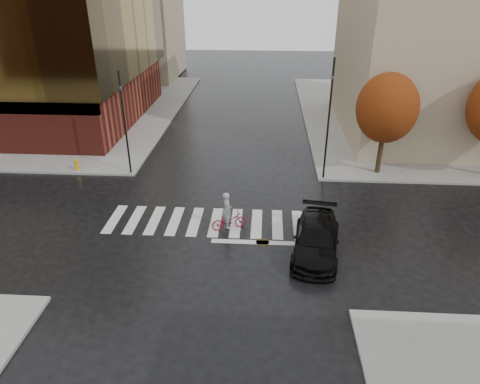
% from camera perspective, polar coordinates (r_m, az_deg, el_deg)
% --- Properties ---
extents(ground, '(120.00, 120.00, 0.00)m').
position_cam_1_polar(ground, '(22.52, -3.42, -4.69)').
color(ground, black).
rests_on(ground, ground).
extents(sidewalk_nw, '(30.00, 30.00, 0.15)m').
position_cam_1_polar(sidewalk_nw, '(47.90, -26.40, 9.95)').
color(sidewalk_nw, gray).
rests_on(sidewalk_nw, ground).
extents(sidewalk_ne, '(30.00, 30.00, 0.15)m').
position_cam_1_polar(sidewalk_ne, '(45.61, 27.69, 8.94)').
color(sidewalk_ne, gray).
rests_on(sidewalk_ne, ground).
extents(crosswalk, '(12.00, 3.00, 0.01)m').
position_cam_1_polar(crosswalk, '(22.95, -3.28, -4.03)').
color(crosswalk, silver).
rests_on(crosswalk, ground).
extents(building_ne_tan, '(16.00, 16.00, 18.00)m').
position_cam_1_polar(building_ne_tan, '(38.92, 27.21, 20.29)').
color(building_ne_tan, tan).
rests_on(building_ne_tan, sidewalk_ne).
extents(tree_ne_a, '(3.80, 3.80, 6.50)m').
position_cam_1_polar(tree_ne_a, '(28.43, 19.01, 10.50)').
color(tree_ne_a, black).
rests_on(tree_ne_a, sidewalk_ne).
extents(sedan, '(2.81, 5.36, 1.48)m').
position_cam_1_polar(sedan, '(20.52, 10.12, -6.12)').
color(sedan, black).
rests_on(sedan, ground).
extents(cyclist, '(1.95, 1.26, 2.09)m').
position_cam_1_polar(cyclist, '(22.00, -1.55, -3.32)').
color(cyclist, maroon).
rests_on(cyclist, ground).
extents(traffic_light_nw, '(0.19, 0.17, 6.62)m').
position_cam_1_polar(traffic_light_nw, '(27.98, -15.19, 9.48)').
color(traffic_light_nw, black).
rests_on(traffic_light_nw, sidewalk_nw).
extents(traffic_light_ne, '(0.21, 0.23, 7.51)m').
position_cam_1_polar(traffic_light_ne, '(26.65, 11.83, 10.35)').
color(traffic_light_ne, black).
rests_on(traffic_light_ne, sidewalk_ne).
extents(fire_hydrant, '(0.28, 0.28, 0.78)m').
position_cam_1_polar(fire_hydrant, '(30.57, -20.95, 3.54)').
color(fire_hydrant, orange).
rests_on(fire_hydrant, sidewalk_nw).
extents(manhole, '(0.82, 0.82, 0.01)m').
position_cam_1_polar(manhole, '(21.30, 3.02, -6.70)').
color(manhole, '#423417').
rests_on(manhole, ground).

